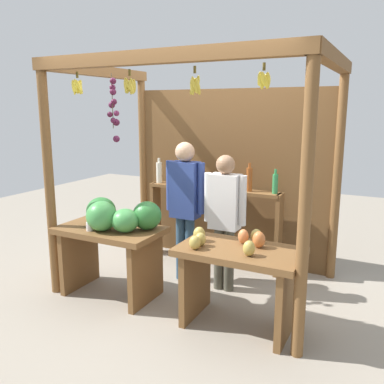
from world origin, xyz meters
TOP-DOWN VIEW (x-y plane):
  - ground_plane at (0.00, 0.00)m, footprint 12.00×12.00m
  - market_stall at (-0.01, 0.39)m, footprint 2.76×1.88m
  - fruit_counter_left at (-0.67, -0.66)m, footprint 1.11×0.66m
  - fruit_counter_right at (0.72, -0.66)m, footprint 1.11×0.64m
  - bottle_shelf_unit at (-0.14, 0.66)m, footprint 1.77×0.22m
  - vendor_man at (-0.20, 0.05)m, footprint 0.48×0.22m
  - vendor_woman at (0.31, -0.00)m, footprint 0.48×0.20m

SIDE VIEW (x-z plane):
  - ground_plane at x=0.00m, z-range 0.00..0.00m
  - fruit_counter_right at x=0.72m, z-range 0.10..1.00m
  - fruit_counter_left at x=-0.67m, z-range 0.19..1.25m
  - bottle_shelf_unit at x=-0.14m, z-range 0.11..1.46m
  - vendor_woman at x=0.31m, z-range 0.14..1.64m
  - vendor_man at x=-0.20m, z-range 0.16..1.78m
  - market_stall at x=-0.01m, z-range 0.20..2.67m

